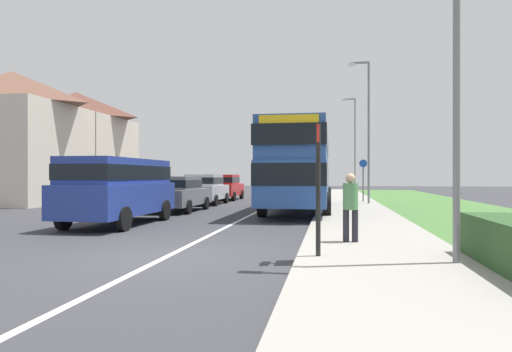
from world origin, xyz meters
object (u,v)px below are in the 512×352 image
Objects in this scene: parked_van_blue at (119,185)px; cycle_route_sign at (363,179)px; street_lamp_near at (449,49)px; bus_stop_sign at (318,180)px; pedestrian_at_stop at (351,204)px; double_decker_bus at (300,164)px; parked_car_silver at (205,188)px; street_lamp_far at (354,140)px; street_lamp_mid at (367,123)px; parked_car_grey at (177,192)px; parked_car_red at (225,186)px.

cycle_route_sign is (8.69, 12.53, 0.14)m from parked_van_blue.
bus_stop_sign is at bearing 173.31° from street_lamp_near.
double_decker_bus is at bearing 100.51° from pedestrian_at_stop.
cycle_route_sign reaches higher than parked_car_silver.
street_lamp_far reaches higher than parked_car_silver.
street_lamp_mid is (3.28, 4.39, 2.26)m from double_decker_bus.
street_lamp_near is at bearing -51.30° from parked_car_grey.
pedestrian_at_stop is at bearing -50.72° from parked_car_grey.
street_lamp_mid is at bearing -24.73° from parked_car_red.
street_lamp_far reaches higher than street_lamp_mid.
cycle_route_sign is at bearing 55.26° from parked_van_blue.
street_lamp_near reaches higher than double_decker_bus.
street_lamp_near is (0.20, -18.12, 2.38)m from cycle_route_sign.
street_lamp_far reaches higher than double_decker_bus.
parked_car_silver is (-0.14, 4.86, 0.04)m from parked_car_grey.
parked_car_red is 10.25m from street_lamp_mid.
bus_stop_sign is at bearing -109.50° from pedestrian_at_stop.
parked_car_silver is 0.48× the size of street_lamp_far.
street_lamp_mid is 0.94× the size of street_lamp_far.
street_lamp_near reaches higher than parked_car_silver.
parked_van_blue is 2.07× the size of cycle_route_sign.
street_lamp_near reaches higher than bus_stop_sign.
cycle_route_sign reaches higher than pedestrian_at_stop.
pedestrian_at_stop is 2.09m from bus_stop_sign.
pedestrian_at_stop is at bearing 126.24° from street_lamp_near.
street_lamp_mid is (0.07, -1.69, 2.98)m from cycle_route_sign.
street_lamp_near is 0.80× the size of street_lamp_far.
parked_car_red is at bearing 108.19° from bus_stop_sign.
parked_car_red is (0.00, 14.87, -0.38)m from parked_van_blue.
parked_van_blue is 26.97m from street_lamp_far.
double_decker_bus is 8.51m from parked_van_blue.
double_decker_bus is 1.65× the size of street_lamp_near.
cycle_route_sign is 0.33× the size of street_lamp_mid.
parked_car_silver is 18.41m from street_lamp_near.
parked_car_grey is 14.37m from street_lamp_near.
double_decker_bus is at bearing 95.63° from bus_stop_sign.
parked_car_grey is 11.39m from pedestrian_at_stop.
parked_van_blue is 1.32× the size of parked_car_silver.
street_lamp_near is (8.79, -10.98, 2.94)m from parked_car_grey.
parked_car_silver reaches higher than parked_car_grey.
parked_car_red is 22.49m from street_lamp_near.
cycle_route_sign is (8.59, 7.14, 0.55)m from parked_car_grey.
parked_car_red is 0.62× the size of street_lamp_near.
street_lamp_mid is 14.43m from street_lamp_far.
street_lamp_near is at bearing -6.69° from bus_stop_sign.
street_lamp_far is at bearing 80.03° from double_decker_bus.
parked_car_grey is at bearing -88.40° from parked_car_silver.
cycle_route_sign is at bearing 39.72° from parked_car_grey.
parked_car_silver is at bearing -165.39° from cycle_route_sign.
street_lamp_near is at bearing -66.51° from parked_car_red.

